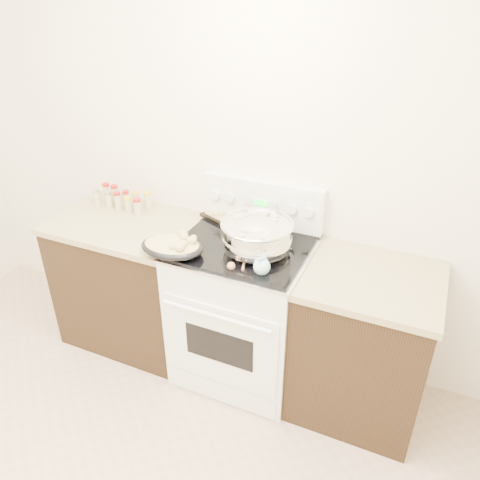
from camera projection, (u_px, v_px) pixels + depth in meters
The scene contains 9 objects.
counter_left at pixel (133, 280), 3.21m from camera, with size 0.93×0.67×0.92m.
counter_right at pixel (361, 343), 2.66m from camera, with size 0.73×0.67×0.92m.
kitchen_range at pixel (244, 307), 2.90m from camera, with size 0.78×0.73×1.22m.
mixing_bowl at pixel (257, 237), 2.56m from camera, with size 0.51×0.51×0.24m.
roasting_pan at pixel (173, 246), 2.57m from camera, with size 0.38×0.28×0.12m.
baking_sheet at pixel (242, 218), 2.93m from camera, with size 0.54×0.46×0.06m.
wooden_spoon at pixel (236, 263), 2.48m from camera, with size 0.10×0.24×0.04m.
blue_ladle at pixel (263, 265), 2.41m from camera, with size 0.13×0.29×0.11m.
spice_jars at pixel (122, 199), 3.12m from camera, with size 0.39×0.15×0.13m.
Camera 1 is at (1.27, -0.70, 2.28)m, focal length 35.00 mm.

